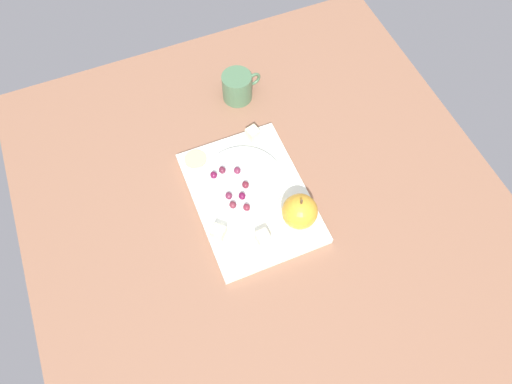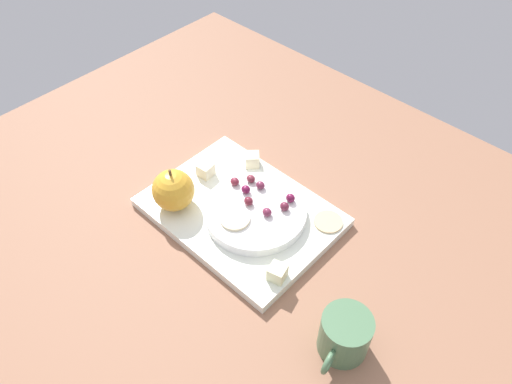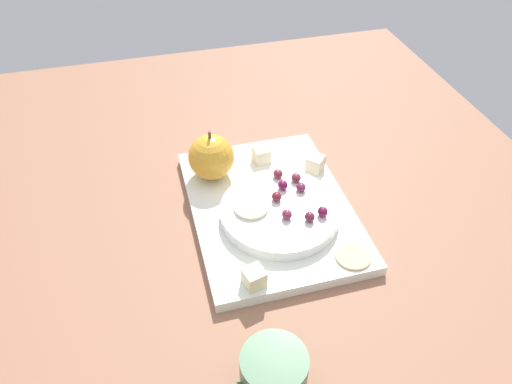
{
  "view_description": "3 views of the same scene",
  "coord_description": "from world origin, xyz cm",
  "px_view_note": "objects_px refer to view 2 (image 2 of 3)",
  "views": [
    {
      "loc": [
        -44.74,
        21.28,
        101.84
      ],
      "look_at": [
        3.17,
        1.63,
        7.39
      ],
      "focal_mm": 33.23,
      "sensor_mm": 36.0,
      "label": 1
    },
    {
      "loc": [
        47.37,
        -39.54,
        75.34
      ],
      "look_at": [
        5.88,
        4.84,
        9.76
      ],
      "focal_mm": 34.32,
      "sensor_mm": 36.0,
      "label": 2
    },
    {
      "loc": [
        59.98,
        -14.75,
        60.52
      ],
      "look_at": [
        5.81,
        -0.2,
        10.29
      ],
      "focal_mm": 34.28,
      "sensor_mm": 36.0,
      "label": 3
    }
  ],
  "objects_px": {
    "cheese_cube_0": "(252,160)",
    "platter": "(241,212)",
    "cracker_0": "(328,222)",
    "grape_3": "(234,181)",
    "apple_whole": "(173,190)",
    "apple_slice_0": "(235,219)",
    "grape_1": "(284,206)",
    "grape_7": "(260,185)",
    "cheese_cube_1": "(206,170)",
    "grape_2": "(246,189)",
    "cup": "(344,335)",
    "grape_4": "(267,212)",
    "serving_dish": "(255,212)",
    "grape_5": "(251,179)",
    "cheese_cube_2": "(277,273)",
    "grape_6": "(249,201)",
    "grape_0": "(290,198)"
  },
  "relations": [
    {
      "from": "cracker_0",
      "to": "grape_4",
      "type": "bearing_deg",
      "value": -137.47
    },
    {
      "from": "apple_whole",
      "to": "cheese_cube_0",
      "type": "bearing_deg",
      "value": 79.9
    },
    {
      "from": "cheese_cube_0",
      "to": "platter",
      "type": "bearing_deg",
      "value": -57.06
    },
    {
      "from": "grape_2",
      "to": "grape_0",
      "type": "bearing_deg",
      "value": 28.19
    },
    {
      "from": "grape_2",
      "to": "cup",
      "type": "relative_size",
      "value": 0.16
    },
    {
      "from": "cracker_0",
      "to": "grape_7",
      "type": "bearing_deg",
      "value": -165.73
    },
    {
      "from": "serving_dish",
      "to": "grape_0",
      "type": "xyz_separation_m",
      "value": [
        0.03,
        0.06,
        0.02
      ]
    },
    {
      "from": "cracker_0",
      "to": "grape_7",
      "type": "distance_m",
      "value": 0.15
    },
    {
      "from": "cracker_0",
      "to": "apple_slice_0",
      "type": "bearing_deg",
      "value": -133.42
    },
    {
      "from": "cheese_cube_2",
      "to": "grape_5",
      "type": "distance_m",
      "value": 0.21
    },
    {
      "from": "cheese_cube_0",
      "to": "apple_slice_0",
      "type": "xyz_separation_m",
      "value": [
        0.09,
        -0.14,
        0.01
      ]
    },
    {
      "from": "platter",
      "to": "cup",
      "type": "height_order",
      "value": "cup"
    },
    {
      "from": "cracker_0",
      "to": "grape_3",
      "type": "relative_size",
      "value": 3.04
    },
    {
      "from": "cheese_cube_2",
      "to": "cracker_0",
      "type": "relative_size",
      "value": 0.52
    },
    {
      "from": "apple_whole",
      "to": "grape_7",
      "type": "xyz_separation_m",
      "value": [
        0.1,
        0.13,
        -0.01
      ]
    },
    {
      "from": "cracker_0",
      "to": "grape_3",
      "type": "height_order",
      "value": "grape_3"
    },
    {
      "from": "platter",
      "to": "cup",
      "type": "relative_size",
      "value": 3.16
    },
    {
      "from": "grape_3",
      "to": "grape_5",
      "type": "relative_size",
      "value": 1.0
    },
    {
      "from": "serving_dish",
      "to": "apple_whole",
      "type": "distance_m",
      "value": 0.16
    },
    {
      "from": "grape_3",
      "to": "grape_1",
      "type": "bearing_deg",
      "value": 8.38
    },
    {
      "from": "grape_1",
      "to": "grape_6",
      "type": "xyz_separation_m",
      "value": [
        -0.06,
        -0.04,
        -0.0
      ]
    },
    {
      "from": "cup",
      "to": "cheese_cube_1",
      "type": "bearing_deg",
      "value": 166.16
    },
    {
      "from": "cheese_cube_0",
      "to": "grape_4",
      "type": "distance_m",
      "value": 0.16
    },
    {
      "from": "grape_0",
      "to": "apple_slice_0",
      "type": "relative_size",
      "value": 0.32
    },
    {
      "from": "cheese_cube_1",
      "to": "grape_1",
      "type": "distance_m",
      "value": 0.19
    },
    {
      "from": "platter",
      "to": "cheese_cube_0",
      "type": "distance_m",
      "value": 0.12
    },
    {
      "from": "grape_2",
      "to": "cup",
      "type": "bearing_deg",
      "value": -19.38
    },
    {
      "from": "grape_1",
      "to": "platter",
      "type": "bearing_deg",
      "value": -150.02
    },
    {
      "from": "cheese_cube_0",
      "to": "grape_2",
      "type": "height_order",
      "value": "grape_2"
    },
    {
      "from": "grape_0",
      "to": "cheese_cube_2",
      "type": "bearing_deg",
      "value": -57.32
    },
    {
      "from": "cracker_0",
      "to": "platter",
      "type": "bearing_deg",
      "value": -148.58
    },
    {
      "from": "grape_7",
      "to": "cheese_cube_0",
      "type": "bearing_deg",
      "value": 143.67
    },
    {
      "from": "grape_3",
      "to": "grape_7",
      "type": "xyz_separation_m",
      "value": [
        0.04,
        0.03,
        -0.0
      ]
    },
    {
      "from": "cheese_cube_0",
      "to": "cheese_cube_1",
      "type": "distance_m",
      "value": 0.1
    },
    {
      "from": "serving_dish",
      "to": "apple_slice_0",
      "type": "bearing_deg",
      "value": -100.94
    },
    {
      "from": "cracker_0",
      "to": "grape_7",
      "type": "height_order",
      "value": "grape_7"
    },
    {
      "from": "grape_3",
      "to": "grape_7",
      "type": "relative_size",
      "value": 1.0
    },
    {
      "from": "apple_whole",
      "to": "cheese_cube_1",
      "type": "xyz_separation_m",
      "value": [
        -0.02,
        0.09,
        -0.03
      ]
    },
    {
      "from": "grape_5",
      "to": "cup",
      "type": "distance_m",
      "value": 0.35
    },
    {
      "from": "serving_dish",
      "to": "grape_5",
      "type": "distance_m",
      "value": 0.07
    },
    {
      "from": "cheese_cube_1",
      "to": "cup",
      "type": "xyz_separation_m",
      "value": [
        0.41,
        -0.1,
        0.01
      ]
    },
    {
      "from": "cheese_cube_2",
      "to": "apple_whole",
      "type": "bearing_deg",
      "value": -177.82
    },
    {
      "from": "cheese_cube_2",
      "to": "grape_5",
      "type": "relative_size",
      "value": 1.59
    },
    {
      "from": "grape_6",
      "to": "cup",
      "type": "distance_m",
      "value": 0.3
    },
    {
      "from": "apple_slice_0",
      "to": "grape_1",
      "type": "bearing_deg",
      "value": 58.73
    },
    {
      "from": "grape_4",
      "to": "cup",
      "type": "bearing_deg",
      "value": -21.32
    },
    {
      "from": "cheese_cube_2",
      "to": "grape_0",
      "type": "bearing_deg",
      "value": 122.68
    },
    {
      "from": "apple_whole",
      "to": "grape_2",
      "type": "distance_m",
      "value": 0.14
    },
    {
      "from": "grape_2",
      "to": "grape_3",
      "type": "bearing_deg",
      "value": 178.15
    },
    {
      "from": "apple_whole",
      "to": "cheese_cube_1",
      "type": "distance_m",
      "value": 0.1
    }
  ]
}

